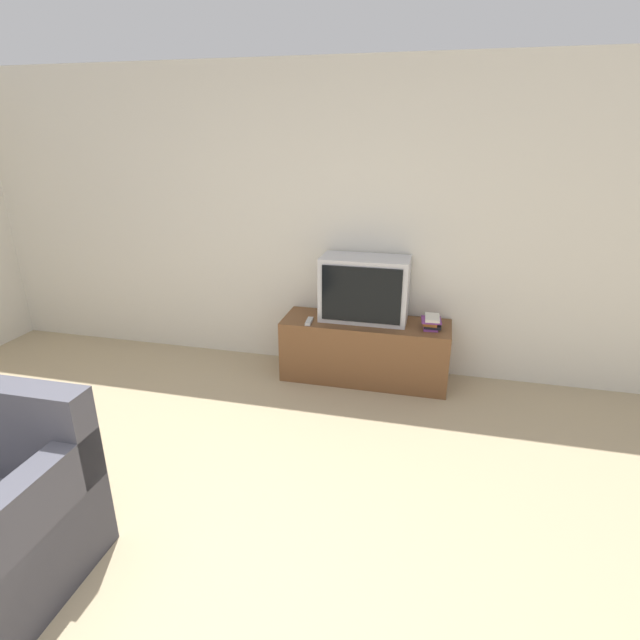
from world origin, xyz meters
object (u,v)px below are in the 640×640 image
Objects in this scene: television at (364,289)px; remote_on_stand at (309,321)px; tv_stand at (365,350)px; book_stack at (432,322)px.

television reaches higher than remote_on_stand.
tv_stand is 0.54m from television.
television reaches higher than tv_stand.
television is at bearing 118.40° from tv_stand.
tv_stand is 0.56m from remote_on_stand.
remote_on_stand reaches higher than tv_stand.
book_stack reaches higher than remote_on_stand.
remote_on_stand is at bearing -173.61° from book_stack.
television is at bearing 172.16° from book_stack.
remote_on_stand is at bearing -163.50° from tv_stand.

